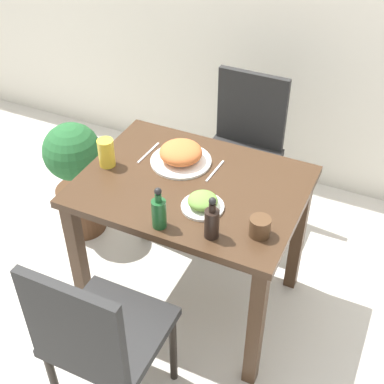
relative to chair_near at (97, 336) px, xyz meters
The scene contains 13 objects.
ground_plane 0.89m from the chair_near, 85.45° to the left, with size 16.00×16.00×0.00m, color beige.
dining_table 0.73m from the chair_near, 85.45° to the left, with size 0.98×0.73×0.76m.
chair_near is the anchor object (origin of this frame).
chair_far 1.43m from the chair_near, 88.51° to the left, with size 0.42×0.42×0.91m.
food_plate 0.89m from the chair_near, 93.83° to the left, with size 0.28×0.28×0.10m.
side_plate 0.67m from the chair_near, 74.07° to the left, with size 0.18×0.18×0.07m.
drink_cup 0.74m from the chair_near, 50.88° to the left, with size 0.08×0.08×0.08m.
juice_glass 0.82m from the chair_near, 117.39° to the left, with size 0.07×0.07×0.13m.
sauce_bottle 0.61m from the chair_near, 59.14° to the left, with size 0.06×0.06×0.19m.
condiment_bottle 0.52m from the chair_near, 82.74° to the left, with size 0.06×0.06×0.19m.
fork_utensil 0.90m from the chair_near, 105.13° to the left, with size 0.02×0.19×0.00m.
spoon_utensil 0.88m from the chair_near, 82.23° to the left, with size 0.02×0.17×0.00m.
potted_plant_left 1.22m from the chair_near, 129.20° to the left, with size 0.32×0.32×0.71m.
Camera 1 is at (0.78, -1.67, 2.20)m, focal length 50.00 mm.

